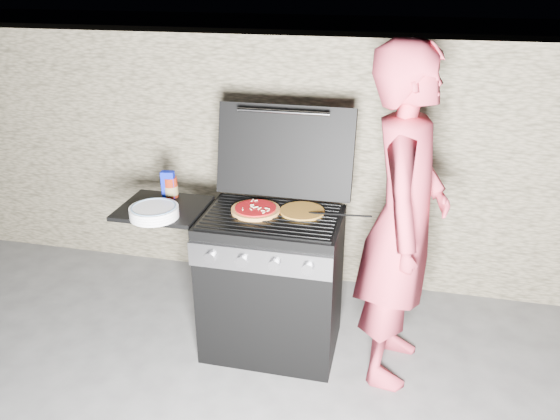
% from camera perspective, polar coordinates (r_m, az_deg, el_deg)
% --- Properties ---
extents(ground, '(50.00, 50.00, 0.00)m').
position_cam_1_polar(ground, '(3.60, -0.80, -13.84)').
color(ground, '#4B4A4A').
extents(stone_wall, '(8.00, 0.35, 1.80)m').
position_cam_1_polar(stone_wall, '(4.08, 2.62, 5.34)').
color(stone_wall, gray).
rests_on(stone_wall, ground).
extents(gas_grill, '(1.34, 0.79, 0.91)m').
position_cam_1_polar(gas_grill, '(3.40, -4.97, -7.15)').
color(gas_grill, black).
rests_on(gas_grill, ground).
extents(pizza_topped, '(0.37, 0.37, 0.03)m').
position_cam_1_polar(pizza_topped, '(3.17, -2.57, 0.09)').
color(pizza_topped, tan).
rests_on(pizza_topped, gas_grill).
extents(pizza_plain, '(0.32, 0.32, 0.01)m').
position_cam_1_polar(pizza_plain, '(3.16, 2.33, -0.13)').
color(pizza_plain, gold).
rests_on(pizza_plain, gas_grill).
extents(sauce_jar, '(0.11, 0.11, 0.13)m').
position_cam_1_polar(sauce_jar, '(3.44, -11.34, 2.37)').
color(sauce_jar, maroon).
rests_on(sauce_jar, gas_grill).
extents(blue_carton, '(0.08, 0.06, 0.17)m').
position_cam_1_polar(blue_carton, '(3.42, -11.58, 2.62)').
color(blue_carton, '#0818B0').
rests_on(blue_carton, gas_grill).
extents(plate_stack, '(0.34, 0.34, 0.06)m').
position_cam_1_polar(plate_stack, '(3.19, -13.02, -0.22)').
color(plate_stack, white).
rests_on(plate_stack, gas_grill).
extents(person, '(0.53, 0.74, 1.91)m').
position_cam_1_polar(person, '(3.01, 12.77, -1.22)').
color(person, '#C93A4D').
rests_on(person, ground).
extents(tongs, '(0.37, 0.13, 0.08)m').
position_cam_1_polar(tongs, '(3.04, 6.21, -0.59)').
color(tongs, black).
rests_on(tongs, gas_grill).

